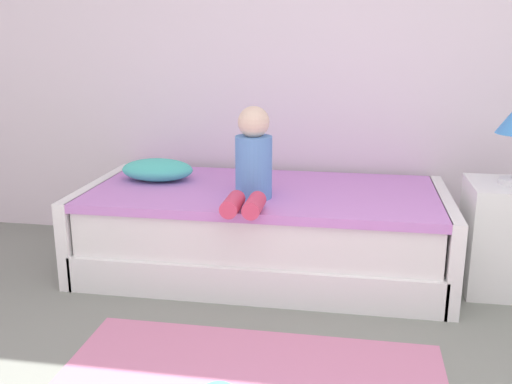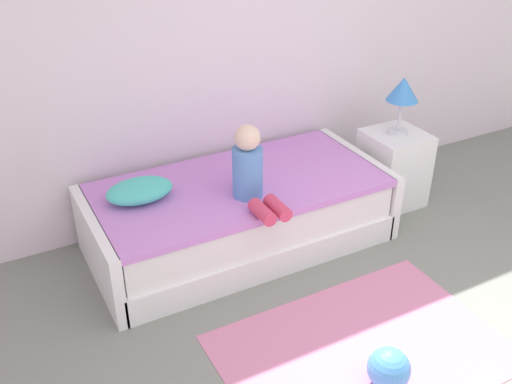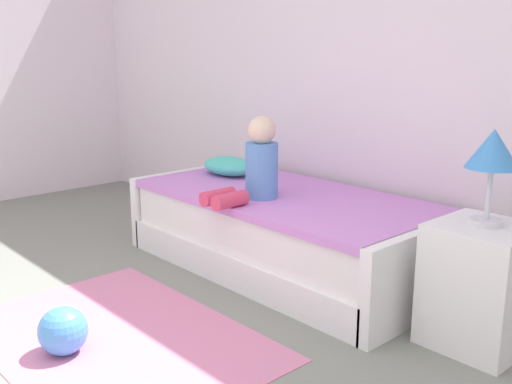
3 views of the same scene
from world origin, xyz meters
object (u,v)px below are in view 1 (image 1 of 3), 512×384
child_figure (252,163)px  pillow (157,170)px  bed (263,230)px  nightstand (507,237)px

child_figure → pillow: (-0.65, 0.33, -0.14)m
bed → nightstand: bearing=-1.6°
nightstand → bed: bearing=178.4°
child_figure → pillow: 0.74m
pillow → child_figure: bearing=-26.9°
nightstand → pillow: 2.04m
child_figure → nightstand: bearing=7.9°
nightstand → pillow: (-2.02, 0.14, 0.26)m
child_figure → bed: bearing=83.9°
nightstand → child_figure: bearing=-172.1°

